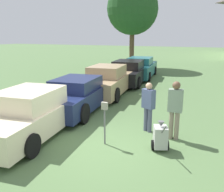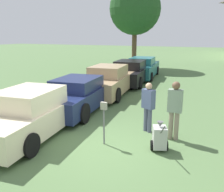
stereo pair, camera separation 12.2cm
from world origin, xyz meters
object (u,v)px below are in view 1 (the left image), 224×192
(parked_car_cream, at_px, (33,113))
(person_supervisor, at_px, (175,107))
(parked_car_black, at_px, (129,73))
(parked_car_tan, at_px, (108,81))
(parking_meter, at_px, (105,115))
(person_worker, at_px, (148,104))
(equipment_cart, at_px, (160,137))
(parked_car_navy, at_px, (79,95))
(parked_car_teal, at_px, (140,68))

(parked_car_cream, bearing_deg, person_supervisor, 11.27)
(parked_car_black, xyz_separation_m, person_supervisor, (4.24, -7.93, 0.33))
(parked_car_tan, xyz_separation_m, parked_car_black, (-0.00, 3.36, -0.01))
(parked_car_cream, height_order, parking_meter, parked_car_cream)
(person_worker, distance_m, equipment_cart, 1.50)
(parked_car_navy, xyz_separation_m, parked_car_tan, (0.00, 3.07, 0.05))
(parked_car_cream, relative_size, person_supervisor, 2.73)
(parked_car_tan, height_order, person_worker, person_worker)
(person_supervisor, distance_m, equipment_cart, 1.14)
(equipment_cart, bearing_deg, parking_meter, 168.52)
(person_supervisor, bearing_deg, parked_car_black, -62.34)
(person_supervisor, bearing_deg, person_worker, -18.90)
(parked_car_navy, relative_size, person_worker, 3.09)
(parked_car_navy, relative_size, parking_meter, 3.97)
(parked_car_tan, distance_m, parking_meter, 6.25)
(parked_car_black, height_order, parking_meter, parked_car_black)
(parked_car_cream, distance_m, equipment_cart, 4.06)
(parked_car_black, relative_size, person_worker, 3.13)
(parked_car_teal, xyz_separation_m, parking_meter, (2.45, -11.71, 0.20))
(parked_car_black, height_order, equipment_cart, parked_car_black)
(parked_car_cream, distance_m, person_worker, 3.73)
(parked_car_cream, distance_m, person_supervisor, 4.46)
(parked_car_tan, bearing_deg, parked_car_navy, -96.25)
(parked_car_tan, bearing_deg, parked_car_black, 83.76)
(equipment_cart, bearing_deg, parked_car_navy, 128.22)
(parked_car_black, height_order, person_worker, person_worker)
(parked_car_navy, bearing_deg, person_supervisor, -25.80)
(person_supervisor, bearing_deg, parking_meter, 32.80)
(parked_car_cream, relative_size, parked_car_navy, 0.97)
(parking_meter, relative_size, equipment_cart, 1.28)
(parked_car_tan, distance_m, person_supervisor, 6.25)
(parked_car_teal, relative_size, person_supervisor, 2.88)
(parking_meter, height_order, person_worker, person_worker)
(parked_car_cream, relative_size, parked_car_black, 0.96)
(parked_car_cream, bearing_deg, person_worker, 19.89)
(parking_meter, bearing_deg, person_supervisor, 33.27)
(parked_car_navy, xyz_separation_m, person_supervisor, (4.24, -1.51, 0.37))
(parked_car_black, bearing_deg, person_supervisor, -68.12)
(parked_car_teal, relative_size, person_worker, 3.16)
(parked_car_tan, bearing_deg, person_supervisor, -53.43)
(parked_car_teal, xyz_separation_m, person_supervisor, (4.24, -10.53, 0.34))
(parked_car_cream, relative_size, parking_meter, 3.86)
(parked_car_cream, distance_m, parked_car_black, 9.27)
(parked_car_cream, relative_size, parked_car_tan, 0.97)
(parked_car_navy, xyz_separation_m, person_worker, (3.34, -1.21, 0.26))
(parked_car_cream, xyz_separation_m, parked_car_black, (-0.00, 9.27, 0.02))
(parked_car_tan, distance_m, equipment_cart, 6.82)
(parked_car_navy, relative_size, parked_car_teal, 0.98)
(parked_car_navy, distance_m, parking_meter, 3.64)
(parked_car_cream, bearing_deg, equipment_cart, -0.29)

